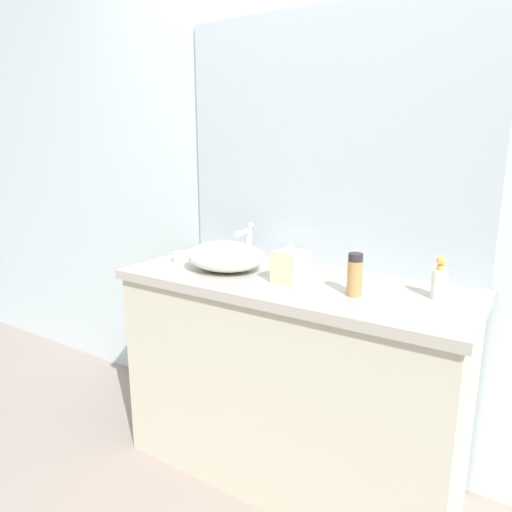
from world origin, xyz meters
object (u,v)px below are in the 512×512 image
Objects in this scene: candle_jar at (179,257)px; lotion_bottle at (355,275)px; soap_dispenser at (439,281)px; tissue_box at (290,265)px; sink_basin at (226,256)px.

lotion_bottle is at bearing -2.69° from candle_jar.
tissue_box is (-0.53, -0.11, 0.01)m from soap_dispenser.
sink_basin is 0.27m from candle_jar.
lotion_bottle is 0.27m from tissue_box.
tissue_box reaches higher than sink_basin.
lotion_bottle is (0.59, -0.04, 0.02)m from sink_basin.
tissue_box is 2.86× the size of candle_jar.
soap_dispenser is 0.99× the size of lotion_bottle.
lotion_bottle is 2.65× the size of candle_jar.
sink_basin is 2.27× the size of lotion_bottle.
tissue_box is (-0.27, 0.02, -0.00)m from lotion_bottle.
lotion_bottle is at bearing -4.02° from tissue_box.
sink_basin is 6.01× the size of candle_jar.
sink_basin is at bearing 177.05° from tissue_box.
soap_dispenser is 0.54m from tissue_box.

